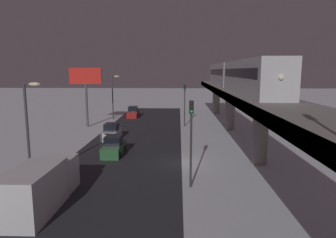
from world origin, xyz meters
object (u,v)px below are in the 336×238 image
subway_train (235,75)px  sedan_green (114,147)px  commercial_billboard (86,82)px  sedan_red (133,113)px  traffic_light_near (191,131)px  traffic_light_mid (185,99)px  sedan_white (112,133)px  box_truck (41,186)px

subway_train → sedan_green: (14.01, 11.05, -7.14)m
sedan_green → commercial_billboard: 18.05m
sedan_red → traffic_light_near: 35.24m
sedan_red → traffic_light_mid: 13.48m
subway_train → sedan_white: (15.81, 3.85, -7.13)m
commercial_billboard → sedan_white: bearing=124.1°
traffic_light_near → sedan_green: bearing=-48.5°
traffic_light_near → traffic_light_mid: same height
sedan_red → traffic_light_mid: (-9.30, 9.14, 3.40)m
subway_train → traffic_light_mid: size_ratio=5.76×
sedan_red → traffic_light_mid: size_ratio=0.67×
subway_train → commercial_billboard: size_ratio=4.14×
subway_train → traffic_light_mid: (6.51, -5.14, -3.73)m
subway_train → sedan_white: size_ratio=8.84×
sedan_green → traffic_light_near: traffic_light_near is taller
sedan_white → sedan_red: 18.13m
sedan_white → box_truck: (0.20, 19.19, 0.55)m
sedan_green → sedan_white: 7.42m
sedan_red → box_truck: (0.20, 37.32, 0.55)m
commercial_billboard → box_truck: bearing=101.0°
traffic_light_mid → traffic_light_near: bearing=90.0°
traffic_light_near → traffic_light_mid: bearing=-90.0°
sedan_red → commercial_billboard: (5.52, 9.98, 6.03)m
traffic_light_near → commercial_billboard: 28.19m
subway_train → sedan_red: 22.47m
traffic_light_mid → commercial_billboard: bearing=3.2°
sedan_green → box_truck: (2.00, 11.99, 0.56)m
traffic_light_near → box_truck: bearing=20.2°
traffic_light_near → commercial_billboard: (14.82, -23.84, 2.63)m
subway_train → box_truck: bearing=55.2°
sedan_red → traffic_light_mid: traffic_light_mid is taller
sedan_white → traffic_light_mid: bearing=-136.0°
sedan_red → sedan_green: bearing=94.1°
traffic_light_mid → commercial_billboard: size_ratio=0.72×
subway_train → sedan_red: (15.81, -14.28, -7.13)m
subway_train → sedan_white: 17.77m
box_truck → subway_train: bearing=-124.8°
subway_train → box_truck: subway_train is taller
sedan_white → commercial_billboard: 11.55m
sedan_green → box_truck: bearing=80.5°
box_truck → sedan_green: bearing=-99.5°
sedan_white → traffic_light_near: traffic_light_near is taller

